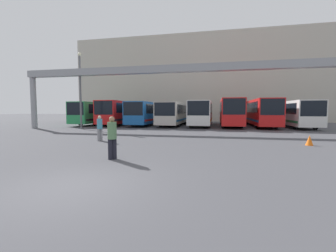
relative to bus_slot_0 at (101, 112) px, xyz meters
The scene contains 15 objects.
ground_plane 28.23m from the bus_slot_0, 62.91° to the right, with size 200.00×200.00×0.00m, color #47474C.
building_backdrop 22.06m from the bus_slot_0, 52.69° to the left, with size 47.29×12.00×15.93m.
overhead_gantry 15.91m from the bus_slot_0, 34.03° to the right, with size 33.32×0.80×6.36m.
bus_slot_0 is the anchor object (origin of this frame).
bus_slot_1 3.78m from the bus_slot_0, 14.10° to the right, with size 2.58×10.67×3.21m.
bus_slot_2 7.34m from the bus_slot_0, ahead, with size 2.56×12.11×3.06m.
bus_slot_3 11.01m from the bus_slot_0, ahead, with size 2.56×11.70×2.98m.
bus_slot_4 14.67m from the bus_slot_0, ahead, with size 2.55×11.53×3.13m.
bus_slot_5 18.33m from the bus_slot_0, ahead, with size 2.48×11.87×3.35m.
bus_slot_6 22.00m from the bus_slot_0, ahead, with size 2.47×12.46×3.28m.
bus_slot_7 25.69m from the bus_slot_0, ahead, with size 2.52×10.12×3.06m.
pedestrian_mid_right 24.98m from the bus_slot_0, 60.39° to the right, with size 0.37×0.37×1.78m.
pedestrian_near_center 19.00m from the bus_slot_0, 61.68° to the right, with size 0.35×0.35×1.68m.
traffic_cone 27.07m from the bus_slot_0, 36.12° to the right, with size 0.41×0.41×0.59m.
lamp_post 9.17m from the bus_slot_0, 75.14° to the right, with size 0.36×0.36×8.13m.
Camera 1 is at (3.69, -5.15, 2.04)m, focal length 24.00 mm.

